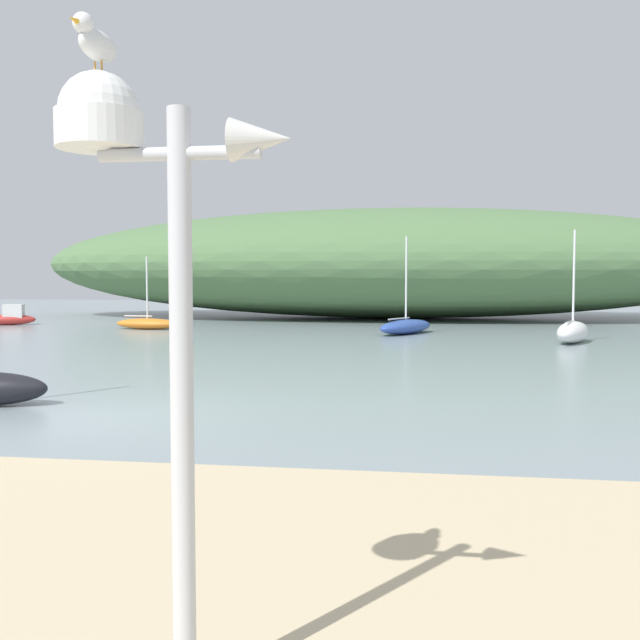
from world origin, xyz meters
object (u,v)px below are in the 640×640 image
sailboat_far_right (147,323)px  motorboat_east_reach (10,317)px  seagull_on_radar (96,42)px  sailboat_outer_mooring (406,326)px  mast_structure (137,199)px  sailboat_by_sandbar (573,332)px

sailboat_far_right → motorboat_east_reach: (-7.93, 1.73, 0.11)m
seagull_on_radar → sailboat_outer_mooring: 26.91m
mast_structure → motorboat_east_reach: 35.17m
sailboat_by_sandbar → sailboat_outer_mooring: bearing=151.7°
sailboat_outer_mooring → motorboat_east_reach: (-19.78, 2.78, 0.06)m
motorboat_east_reach → sailboat_outer_mooring: bearing=-8.0°
seagull_on_radar → sailboat_far_right: (-10.94, 27.73, -3.30)m
sailboat_far_right → sailboat_by_sandbar: bearing=-13.6°
sailboat_by_sandbar → sailboat_outer_mooring: size_ratio=1.00×
sailboat_far_right → sailboat_outer_mooring: sailboat_outer_mooring is taller
sailboat_by_sandbar → motorboat_east_reach: size_ratio=1.49×
sailboat_by_sandbar → sailboat_outer_mooring: (-6.11, 3.29, -0.09)m
sailboat_far_right → sailboat_outer_mooring: 11.90m
seagull_on_radar → sailboat_by_sandbar: 24.64m
sailboat_by_sandbar → sailboat_far_right: bearing=166.4°
seagull_on_radar → sailboat_outer_mooring: sailboat_outer_mooring is taller
seagull_on_radar → sailboat_by_sandbar: (7.03, 23.40, -3.16)m
mast_structure → seagull_on_radar: 0.81m
mast_structure → sailboat_far_right: bearing=111.9°
seagull_on_radar → motorboat_east_reach: bearing=122.6°
seagull_on_radar → sailboat_by_sandbar: size_ratio=0.09×
seagull_on_radar → sailboat_far_right: seagull_on_radar is taller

